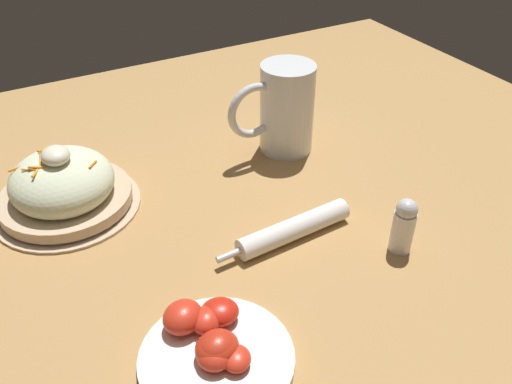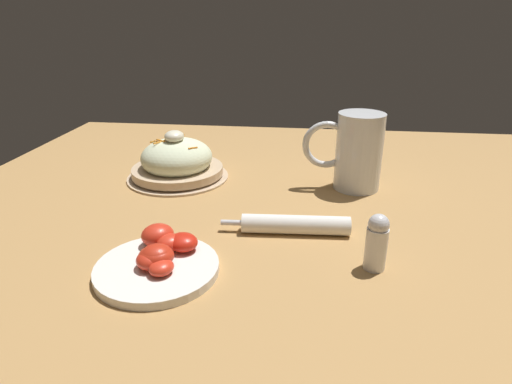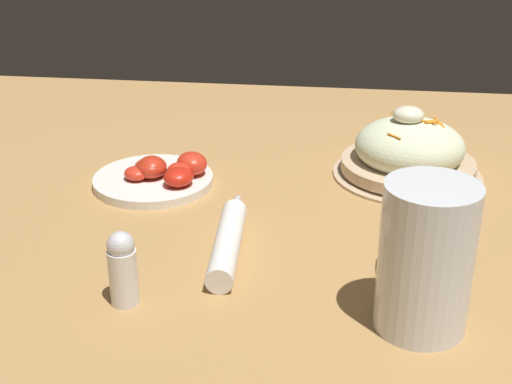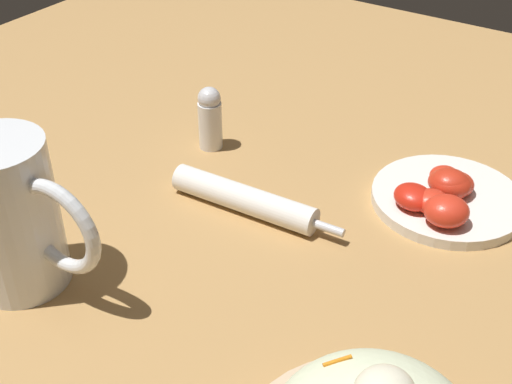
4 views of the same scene
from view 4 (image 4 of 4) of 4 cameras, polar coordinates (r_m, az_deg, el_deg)
ground_plane at (r=0.79m, az=-0.56°, el=-1.69°), size 1.43×1.43×0.00m
beer_mug at (r=0.69m, az=-19.66°, el=-2.48°), size 0.10×0.16×0.16m
napkin_roll at (r=0.78m, az=-0.95°, el=-0.62°), size 0.04×0.22×0.03m
tomato_plate at (r=0.82m, az=15.60°, el=-0.29°), size 0.18×0.18×0.05m
salt_shaker at (r=0.89m, az=-3.89°, el=6.26°), size 0.03×0.03×0.09m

